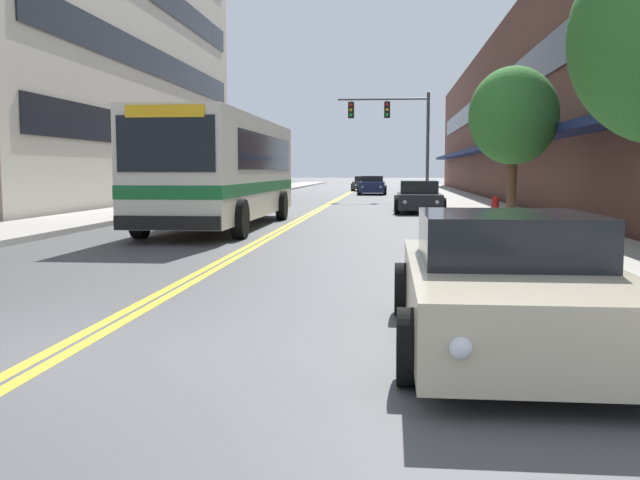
# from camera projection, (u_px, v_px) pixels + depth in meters

# --- Properties ---
(ground_plane) EXTENTS (240.00, 240.00, 0.00)m
(ground_plane) POSITION_uv_depth(u_px,v_px,m) (339.00, 199.00, 43.28)
(ground_plane) COLOR #4C4C4F
(sidewalk_left) EXTENTS (3.09, 106.00, 0.16)m
(sidewalk_left) POSITION_uv_depth(u_px,v_px,m) (225.00, 197.00, 43.96)
(sidewalk_left) COLOR #B2ADA5
(sidewalk_left) RESTS_ON ground_plane
(sidewalk_right) EXTENTS (3.09, 106.00, 0.16)m
(sidewalk_right) POSITION_uv_depth(u_px,v_px,m) (456.00, 198.00, 42.58)
(sidewalk_right) COLOR #B2ADA5
(sidewalk_right) RESTS_ON ground_plane
(centre_line) EXTENTS (0.34, 106.00, 0.01)m
(centre_line) POSITION_uv_depth(u_px,v_px,m) (339.00, 199.00, 43.28)
(centre_line) COLOR yellow
(centre_line) RESTS_ON ground_plane
(storefront_row_right) EXTENTS (9.10, 68.00, 9.50)m
(storefront_row_right) POSITION_uv_depth(u_px,v_px,m) (558.00, 118.00, 41.56)
(storefront_row_right) COLOR brown
(storefront_row_right) RESTS_ON ground_plane
(city_bus) EXTENTS (2.88, 11.30, 3.24)m
(city_bus) POSITION_uv_depth(u_px,v_px,m) (225.00, 167.00, 21.67)
(city_bus) COLOR silver
(city_bus) RESTS_ON ground_plane
(car_black_parked_left_mid) EXTENTS (2.04, 4.57, 1.35)m
(car_black_parked_left_mid) POSITION_uv_depth(u_px,v_px,m) (258.00, 190.00, 39.93)
(car_black_parked_left_mid) COLOR black
(car_black_parked_left_mid) RESTS_ON ground_plane
(car_champagne_parked_right_foreground) EXTENTS (2.18, 4.63, 1.30)m
(car_champagne_parked_right_foreground) POSITION_uv_depth(u_px,v_px,m) (507.00, 284.00, 6.99)
(car_champagne_parked_right_foreground) COLOR beige
(car_champagne_parked_right_foreground) RESTS_ON ground_plane
(car_charcoal_parked_right_mid) EXTENTS (2.00, 4.28, 1.29)m
(car_charcoal_parked_right_mid) POSITION_uv_depth(u_px,v_px,m) (419.00, 198.00, 29.14)
(car_charcoal_parked_right_mid) COLOR #232328
(car_charcoal_parked_right_mid) RESTS_ON ground_plane
(car_navy_moving_lead) EXTENTS (2.03, 4.79, 1.31)m
(car_navy_moving_lead) POSITION_uv_depth(u_px,v_px,m) (372.00, 186.00, 50.86)
(car_navy_moving_lead) COLOR #19234C
(car_navy_moving_lead) RESTS_ON ground_plane
(car_dark_grey_moving_second) EXTENTS (2.14, 4.28, 1.22)m
(car_dark_grey_moving_second) POSITION_uv_depth(u_px,v_px,m) (365.00, 184.00, 60.00)
(car_dark_grey_moving_second) COLOR #38383D
(car_dark_grey_moving_second) RESTS_ON ground_plane
(traffic_signal_mast) EXTENTS (5.23, 0.38, 6.10)m
(traffic_signal_mast) POSITION_uv_depth(u_px,v_px,m) (396.00, 124.00, 40.53)
(traffic_signal_mast) COLOR #47474C
(traffic_signal_mast) RESTS_ON ground_plane
(street_tree_right_mid) EXTENTS (2.58, 2.58, 4.56)m
(street_tree_right_mid) POSITION_uv_depth(u_px,v_px,m) (514.00, 116.00, 20.68)
(street_tree_right_mid) COLOR brown
(street_tree_right_mid) RESTS_ON sidewalk_right
(fire_hydrant) EXTENTS (0.29, 0.21, 0.86)m
(fire_hydrant) POSITION_uv_depth(u_px,v_px,m) (495.00, 212.00, 19.33)
(fire_hydrant) COLOR red
(fire_hydrant) RESTS_ON sidewalk_right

